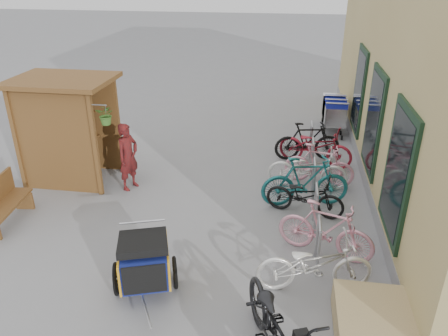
# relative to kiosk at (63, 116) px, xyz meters

# --- Properties ---
(ground) EXTENTS (80.00, 80.00, 0.00)m
(ground) POSITION_rel_kiosk_xyz_m (3.28, -2.47, -1.55)
(ground) COLOR gray
(kiosk) EXTENTS (2.49, 1.65, 2.40)m
(kiosk) POSITION_rel_kiosk_xyz_m (0.00, 0.00, 0.00)
(kiosk) COLOR brown
(kiosk) RESTS_ON ground
(bike_rack) EXTENTS (0.05, 5.35, 0.86)m
(bike_rack) POSITION_rel_kiosk_xyz_m (5.58, -0.07, -1.04)
(bike_rack) COLOR #A5A8AD
(bike_rack) RESTS_ON ground
(pallet_stack) EXTENTS (1.00, 1.20, 0.40)m
(pallet_stack) POSITION_rel_kiosk_xyz_m (6.28, -3.87, -1.34)
(pallet_stack) COLOR tan
(pallet_stack) RESTS_ON ground
(bench) EXTENTS (0.57, 1.44, 0.89)m
(bench) POSITION_rel_kiosk_xyz_m (-0.40, -2.03, -1.10)
(bench) COLOR brown
(bench) RESTS_ON ground
(shopping_carts) EXTENTS (0.63, 1.74, 1.13)m
(shopping_carts) POSITION_rel_kiosk_xyz_m (6.28, 4.27, -0.89)
(shopping_carts) COLOR silver
(shopping_carts) RESTS_ON ground
(child_trailer) EXTENTS (1.08, 1.67, 0.97)m
(child_trailer) POSITION_rel_kiosk_xyz_m (2.93, -3.44, -1.02)
(child_trailer) COLOR navy
(child_trailer) RESTS_ON ground
(cargo_bike) EXTENTS (1.48, 2.28, 1.13)m
(cargo_bike) POSITION_rel_kiosk_xyz_m (4.99, -4.59, -0.99)
(cargo_bike) COLOR black
(cargo_bike) RESTS_ON ground
(person_kiosk) EXTENTS (0.56, 0.66, 1.53)m
(person_kiosk) POSITION_rel_kiosk_xyz_m (1.52, -0.24, -0.79)
(person_kiosk) COLOR maroon
(person_kiosk) RESTS_ON ground
(bike_0) EXTENTS (1.88, 0.94, 0.94)m
(bike_0) POSITION_rel_kiosk_xyz_m (5.50, -3.05, -1.08)
(bike_0) COLOR silver
(bike_0) RESTS_ON ground
(bike_1) EXTENTS (1.75, 0.99, 1.01)m
(bike_1) POSITION_rel_kiosk_xyz_m (5.72, -2.11, -1.04)
(bike_1) COLOR #F8A0B7
(bike_1) RESTS_ON ground
(bike_2) EXTENTS (1.66, 0.88, 0.83)m
(bike_2) POSITION_rel_kiosk_xyz_m (5.39, -0.78, -1.14)
(bike_2) COLOR black
(bike_2) RESTS_ON ground
(bike_3) EXTENTS (1.90, 0.90, 1.10)m
(bike_3) POSITION_rel_kiosk_xyz_m (5.39, -0.43, -1.00)
(bike_3) COLOR #1B686C
(bike_3) RESTS_ON ground
(bike_4) EXTENTS (1.80, 0.69, 0.93)m
(bike_4) POSITION_rel_kiosk_xyz_m (5.46, 0.39, -1.09)
(bike_4) COLOR silver
(bike_4) RESTS_ON ground
(bike_5) EXTENTS (1.65, 0.75, 0.96)m
(bike_5) POSITION_rel_kiosk_xyz_m (5.72, 0.64, -1.07)
(bike_5) COLOR #F8A0B7
(bike_5) RESTS_ON ground
(bike_6) EXTENTS (1.97, 1.19, 0.98)m
(bike_6) POSITION_rel_kiosk_xyz_m (5.67, 1.71, -1.06)
(bike_6) COLOR maroon
(bike_6) RESTS_ON ground
(bike_7) EXTENTS (1.74, 0.80, 1.01)m
(bike_7) POSITION_rel_kiosk_xyz_m (5.48, 1.96, -1.05)
(bike_7) COLOR black
(bike_7) RESTS_ON ground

